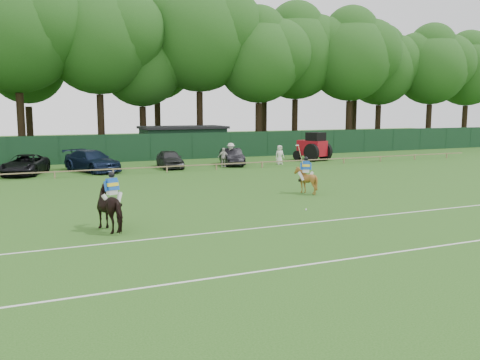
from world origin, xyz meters
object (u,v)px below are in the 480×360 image
horse_chestnut (306,180)px  utility_shed (183,141)px  suv_black (25,165)px  spectator_right (280,155)px  horse_dark (113,208)px  sedan_navy (92,161)px  tractor (313,147)px  spectator_left (231,154)px  polo_ball (306,210)px  estate_black (232,157)px  hatch_grey (170,159)px  spectator_mid (223,157)px

horse_chestnut → utility_shed: (0.28, 24.38, 0.78)m
suv_black → utility_shed: size_ratio=0.62×
spectator_right → horse_dark: bearing=-132.0°
horse_chestnut → sedan_navy: 18.19m
suv_black → tractor: tractor is taller
spectator_left → spectator_right: size_ratio=1.15×
spectator_left → polo_ball: (-4.08, -19.19, -0.91)m
tractor → utility_shed: bearing=122.2°
estate_black → spectator_left: 0.37m
estate_black → tractor: bearing=15.5°
hatch_grey → estate_black: 5.43m
spectator_mid → spectator_right: size_ratio=0.96×
horse_chestnut → polo_ball: size_ratio=16.80×
horse_chestnut → hatch_grey: (-3.68, 15.25, -0.03)m
horse_dark → estate_black: size_ratio=0.50×
estate_black → spectator_right: bearing=-5.0°
suv_black → sedan_navy: (4.74, -0.07, 0.09)m
hatch_grey → polo_ball: bearing=-82.7°
horse_dark → tractor: tractor is taller
suv_black → hatch_grey: (10.87, -0.13, 0.00)m
sedan_navy → hatch_grey: 6.13m
estate_black → polo_ball: estate_black is taller
sedan_navy → spectator_mid: size_ratio=3.51×
spectator_right → polo_ball: bearing=-113.3°
spectator_mid → sedan_navy: bearing=179.4°
spectator_mid → horse_dark: bearing=-117.2°
spectator_left → hatch_grey: bearing=159.2°
utility_shed → tractor: size_ratio=2.36×
suv_black → estate_black: size_ratio=1.21×
horse_chestnut → sedan_navy: sedan_navy is taller
estate_black → spectator_left: size_ratio=2.26×
spectator_mid → utility_shed: bearing=97.4°
sedan_navy → hatch_grey: bearing=-24.4°
polo_ball → utility_shed: (2.80, 28.66, 1.49)m
utility_shed → horse_chestnut: bearing=-90.7°
horse_chestnut → utility_shed: 24.40m
horse_chestnut → spectator_mid: size_ratio=0.95×
hatch_grey → spectator_right: bearing=-4.0°
sedan_navy → spectator_mid: (10.38, -1.17, -0.02)m
horse_chestnut → spectator_mid: 14.16m
estate_black → spectator_left: (-0.19, -0.21, 0.24)m
estate_black → spectator_left: bearing=-120.2°
hatch_grey → utility_shed: size_ratio=0.51×
hatch_grey → spectator_mid: spectator_mid is taller
spectator_mid → utility_shed: (-0.29, 10.24, 0.74)m
estate_black → horse_dark: bearing=-112.7°
horse_chestnut → spectator_mid: bearing=-67.3°
sedan_navy → tractor: (20.01, 0.40, 0.42)m
horse_dark → suv_black: horse_dark is taller
utility_shed → hatch_grey: bearing=-113.4°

